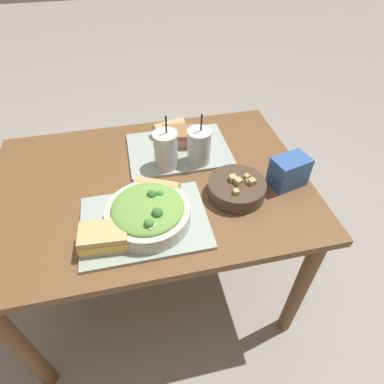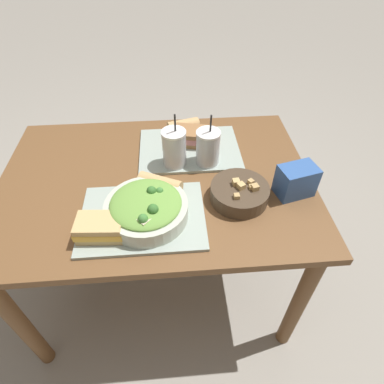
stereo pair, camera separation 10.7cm
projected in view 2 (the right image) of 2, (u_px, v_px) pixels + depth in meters
The scene contains 13 objects.
ground_plane at pixel (166, 278), 1.74m from camera, with size 12.00×12.00×0.00m, color gray.
dining_table at pixel (158, 198), 1.31m from camera, with size 1.20×0.84×0.72m.
tray_near at pixel (143, 217), 1.08m from camera, with size 0.42×0.31×0.01m.
tray_far at pixel (189, 149), 1.36m from camera, with size 0.42×0.31×0.01m.
salad_bowl at pixel (146, 208), 1.05m from camera, with size 0.28×0.28×0.10m.
soup_bowl at pixel (239, 192), 1.13m from camera, with size 0.21×0.21×0.08m.
sandwich_near at pixel (100, 227), 1.00m from camera, with size 0.16×0.11×0.06m.
baguette_near at pixel (160, 185), 1.15m from camera, with size 0.17×0.12×0.06m.
sandwich_far at pixel (192, 136), 1.36m from camera, with size 0.17×0.13×0.06m.
baguette_far at pixel (184, 126), 1.42m from camera, with size 0.15×0.09×0.06m.
drink_cup_dark at pixel (174, 149), 1.23m from camera, with size 0.09×0.09×0.22m.
drink_cup_red at pixel (208, 148), 1.24m from camera, with size 0.09×0.09×0.21m.
chip_bag at pixel (296, 181), 1.14m from camera, with size 0.15×0.12×0.12m.
Camera 2 is at (0.07, -0.93, 1.54)m, focal length 30.00 mm.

